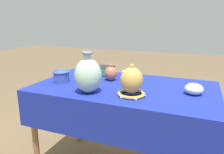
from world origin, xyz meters
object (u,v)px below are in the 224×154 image
bowl_shallow_ivory (194,89)px  cup_wide_cobalt (61,76)px  mosaic_tile_box (104,70)px  jar_round_terracotta (111,73)px  cup_wide_porcelain (128,74)px  vase_dome_bell (132,82)px  vase_tall_bulbous (88,75)px

bowl_shallow_ivory → cup_wide_cobalt: size_ratio=0.89×
mosaic_tile_box → jar_round_terracotta: size_ratio=1.14×
cup_wide_porcelain → cup_wide_cobalt: bearing=-146.6°
vase_dome_bell → mosaic_tile_box: bearing=131.3°
bowl_shallow_ivory → cup_wide_cobalt: bearing=-175.1°
vase_dome_bell → mosaic_tile_box: 0.59m
mosaic_tile_box → jar_round_terracotta: (0.13, -0.15, 0.02)m
vase_tall_bulbous → mosaic_tile_box: size_ratio=1.85×
vase_dome_bell → vase_tall_bulbous: bearing=-170.8°
mosaic_tile_box → bowl_shallow_ivory: (0.75, -0.26, 0.00)m
mosaic_tile_box → cup_wide_cobalt: cup_wide_cobalt is taller
vase_tall_bulbous → cup_wide_porcelain: size_ratio=2.52×
vase_tall_bulbous → vase_dome_bell: (0.28, 0.05, -0.03)m
vase_dome_bell → cup_wide_cobalt: (-0.59, 0.09, -0.04)m
vase_dome_bell → cup_wide_cobalt: bearing=171.1°
cup_wide_porcelain → mosaic_tile_box: bearing=168.2°
jar_round_terracotta → cup_wide_cobalt: 0.39m
bowl_shallow_ivory → jar_round_terracotta: jar_round_terracotta is taller
vase_tall_bulbous → mosaic_tile_box: (-0.10, 0.48, -0.08)m
vase_tall_bulbous → jar_round_terracotta: vase_tall_bulbous is taller
vase_tall_bulbous → mosaic_tile_box: bearing=101.8°
jar_round_terracotta → cup_wide_cobalt: size_ratio=0.99×
cup_wide_porcelain → cup_wide_cobalt: size_ratio=0.83×
jar_round_terracotta → vase_dome_bell: bearing=-47.7°
cup_wide_porcelain → bowl_shallow_ivory: (0.51, -0.21, 0.00)m
vase_tall_bulbous → cup_wide_porcelain: bearing=72.3°
cup_wide_porcelain → bowl_shallow_ivory: bearing=-22.5°
mosaic_tile_box → jar_round_terracotta: bearing=-48.5°
cup_wide_porcelain → cup_wide_cobalt: (-0.45, -0.30, 0.01)m
vase_tall_bulbous → cup_wide_porcelain: 0.46m
vase_dome_bell → cup_wide_porcelain: size_ratio=1.90×
jar_round_terracotta → bowl_shallow_ivory: bearing=-9.9°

